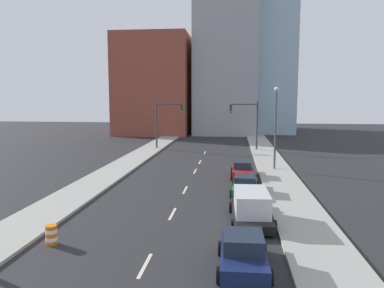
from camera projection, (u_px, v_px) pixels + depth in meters
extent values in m
cube|color=#9E9B93|center=(157.00, 145.00, 56.40)|extent=(3.32, 97.30, 0.17)
cube|color=#9E9B93|center=(261.00, 146.00, 54.70)|extent=(3.32, 97.30, 0.17)
cube|color=beige|center=(145.00, 265.00, 15.93)|extent=(0.16, 2.40, 0.01)
cube|color=beige|center=(172.00, 214.00, 23.03)|extent=(0.16, 2.40, 0.01)
cube|color=beige|center=(185.00, 190.00, 29.00)|extent=(0.16, 2.40, 0.01)
cube|color=beige|center=(195.00, 171.00, 36.39)|extent=(0.16, 2.40, 0.01)
cube|color=beige|center=(200.00, 162.00, 41.63)|extent=(0.16, 2.40, 0.01)
cube|color=beige|center=(205.00, 153.00, 48.62)|extent=(0.16, 2.40, 0.01)
cube|color=brown|center=(156.00, 85.00, 74.93)|extent=(14.00, 16.00, 19.12)
cube|color=#99999E|center=(226.00, 55.00, 76.57)|extent=(12.00, 20.00, 31.65)
cube|color=#99B7CC|center=(260.00, 55.00, 79.71)|extent=(13.00, 20.00, 32.17)
cylinder|color=#38383D|center=(156.00, 125.00, 51.83)|extent=(0.24, 0.24, 6.64)
cylinder|color=#38383D|center=(169.00, 104.00, 51.28)|extent=(3.54, 0.16, 0.16)
cube|color=#194C1E|center=(182.00, 109.00, 51.16)|extent=(0.34, 0.32, 1.10)
cylinder|color=#4C0C0C|center=(182.00, 106.00, 50.95)|extent=(0.22, 0.04, 0.22)
cylinder|color=#593F0C|center=(182.00, 109.00, 50.99)|extent=(0.22, 0.04, 0.22)
cylinder|color=#26E53F|center=(182.00, 111.00, 51.03)|extent=(0.22, 0.04, 0.22)
cylinder|color=#38383D|center=(257.00, 126.00, 50.32)|extent=(0.24, 0.24, 6.64)
cylinder|color=#38383D|center=(244.00, 104.00, 50.15)|extent=(3.54, 0.16, 0.16)
cube|color=#194C1E|center=(231.00, 109.00, 50.42)|extent=(0.34, 0.32, 1.10)
cylinder|color=#4C0C0C|center=(231.00, 106.00, 50.22)|extent=(0.22, 0.04, 0.22)
cylinder|color=#593F0C|center=(231.00, 109.00, 50.26)|extent=(0.22, 0.04, 0.22)
cylinder|color=#26E53F|center=(231.00, 112.00, 50.30)|extent=(0.22, 0.04, 0.22)
cylinder|color=orange|center=(52.00, 242.00, 18.23)|extent=(0.56, 0.56, 0.19)
cylinder|color=white|center=(52.00, 239.00, 18.20)|extent=(0.56, 0.56, 0.19)
cylinder|color=orange|center=(51.00, 235.00, 18.18)|extent=(0.56, 0.56, 0.19)
cylinder|color=white|center=(51.00, 231.00, 18.16)|extent=(0.56, 0.56, 0.19)
cylinder|color=orange|center=(51.00, 227.00, 18.13)|extent=(0.56, 0.56, 0.19)
cylinder|color=#4C4C51|center=(275.00, 131.00, 36.39)|extent=(0.20, 0.20, 7.72)
sphere|color=white|center=(276.00, 89.00, 35.89)|extent=(0.44, 0.44, 0.44)
cube|color=#141E47|center=(243.00, 257.00, 15.51)|extent=(1.91, 4.23, 0.69)
cube|color=#1E2838|center=(243.00, 242.00, 15.43)|extent=(1.66, 1.91, 0.64)
cylinder|color=black|center=(221.00, 248.00, 16.92)|extent=(0.23, 0.68, 0.67)
cylinder|color=black|center=(264.00, 250.00, 16.73)|extent=(0.23, 0.68, 0.67)
cylinder|color=black|center=(219.00, 275.00, 14.34)|extent=(0.23, 0.68, 0.67)
cylinder|color=black|center=(270.00, 277.00, 14.16)|extent=(0.23, 0.68, 0.67)
cube|color=black|center=(251.00, 214.00, 21.55)|extent=(2.33, 5.60, 0.47)
cube|color=silver|center=(252.00, 202.00, 21.17)|extent=(1.99, 3.49, 1.21)
cylinder|color=black|center=(231.00, 207.00, 23.32)|extent=(0.25, 0.68, 0.67)
cylinder|color=black|center=(266.00, 208.00, 23.17)|extent=(0.25, 0.68, 0.67)
cylinder|color=black|center=(233.00, 225.00, 19.94)|extent=(0.25, 0.68, 0.67)
cylinder|color=black|center=(274.00, 226.00, 19.79)|extent=(0.25, 0.68, 0.67)
cube|color=#1E6033|center=(245.00, 188.00, 27.71)|extent=(1.97, 4.56, 0.63)
cube|color=#1E2838|center=(245.00, 180.00, 27.63)|extent=(1.64, 2.09, 0.58)
cylinder|color=black|center=(233.00, 185.00, 29.23)|extent=(0.25, 0.66, 0.65)
cylinder|color=black|center=(257.00, 186.00, 28.95)|extent=(0.25, 0.66, 0.65)
cylinder|color=black|center=(231.00, 194.00, 26.51)|extent=(0.25, 0.66, 0.65)
cylinder|color=black|center=(258.00, 195.00, 26.23)|extent=(0.25, 0.66, 0.65)
cube|color=red|center=(242.00, 172.00, 33.58)|extent=(1.75, 4.40, 0.67)
cube|color=#1E2838|center=(242.00, 165.00, 33.50)|extent=(1.53, 1.98, 0.61)
cylinder|color=black|center=(232.00, 171.00, 35.05)|extent=(0.22, 0.65, 0.65)
cylinder|color=black|center=(252.00, 171.00, 34.84)|extent=(0.22, 0.65, 0.65)
cylinder|color=black|center=(232.00, 177.00, 32.37)|extent=(0.22, 0.65, 0.65)
cylinder|color=black|center=(253.00, 177.00, 32.16)|extent=(0.22, 0.65, 0.65)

